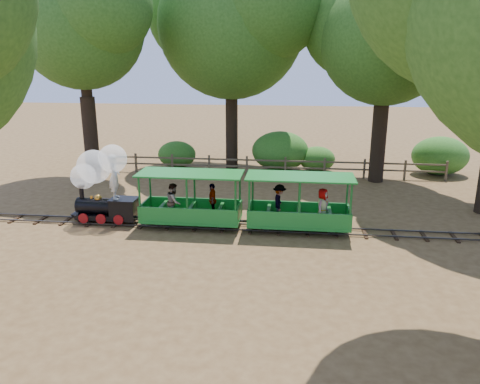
# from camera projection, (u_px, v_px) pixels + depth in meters

# --- Properties ---
(ground) EXTENTS (90.00, 90.00, 0.00)m
(ground) POSITION_uv_depth(u_px,v_px,m) (251.00, 229.00, 16.80)
(ground) COLOR olive
(ground) RESTS_ON ground
(track) EXTENTS (22.00, 1.00, 0.10)m
(track) POSITION_uv_depth(u_px,v_px,m) (251.00, 227.00, 16.78)
(track) COLOR #3F3D3A
(track) RESTS_ON ground
(locomotive) EXTENTS (2.62, 1.23, 3.01)m
(locomotive) POSITION_uv_depth(u_px,v_px,m) (100.00, 179.00, 17.04)
(locomotive) COLOR black
(locomotive) RESTS_ON ground
(carriage_front) EXTENTS (3.71, 1.51, 1.93)m
(carriage_front) POSITION_uv_depth(u_px,v_px,m) (190.00, 206.00, 16.78)
(carriage_front) COLOR #1A7A28
(carriage_front) RESTS_ON track
(carriage_rear) EXTENTS (3.71, 1.51, 1.93)m
(carriage_rear) POSITION_uv_depth(u_px,v_px,m) (298.00, 209.00, 16.39)
(carriage_rear) COLOR #1A7A28
(carriage_rear) RESTS_ON track
(oak_nw) EXTENTS (7.27, 6.40, 10.26)m
(oak_nw) POSITION_uv_depth(u_px,v_px,m) (80.00, 19.00, 21.46)
(oak_nw) COLOR #2D2116
(oak_nw) RESTS_ON ground
(oak_nc) EXTENTS (9.45, 8.32, 11.33)m
(oak_nc) POSITION_uv_depth(u_px,v_px,m) (231.00, 17.00, 23.99)
(oak_nc) COLOR #2D2116
(oak_nc) RESTS_ON ground
(oak_ne) EXTENTS (7.70, 6.77, 9.88)m
(oak_ne) POSITION_uv_depth(u_px,v_px,m) (387.00, 31.00, 21.43)
(oak_ne) COLOR #2D2116
(oak_ne) RESTS_ON ground
(fence) EXTENTS (18.10, 0.10, 1.00)m
(fence) POSITION_uv_depth(u_px,v_px,m) (266.00, 165.00, 24.27)
(fence) COLOR brown
(fence) RESTS_ON ground
(shrub_west) EXTENTS (2.13, 1.63, 1.47)m
(shrub_west) POSITION_uv_depth(u_px,v_px,m) (177.00, 154.00, 26.05)
(shrub_west) COLOR #2D6B1E
(shrub_west) RESTS_ON ground
(shrub_mid_w) EXTENTS (3.07, 2.36, 2.12)m
(shrub_mid_w) POSITION_uv_depth(u_px,v_px,m) (280.00, 151.00, 25.30)
(shrub_mid_w) COLOR #2D6B1E
(shrub_mid_w) RESTS_ON ground
(shrub_mid_e) EXTENTS (1.94, 1.49, 1.34)m
(shrub_mid_e) POSITION_uv_depth(u_px,v_px,m) (317.00, 159.00, 25.18)
(shrub_mid_e) COLOR #2D6B1E
(shrub_mid_e) RESTS_ON ground
(shrub_east) EXTENTS (2.90, 2.23, 2.01)m
(shrub_east) POSITION_uv_depth(u_px,v_px,m) (440.00, 156.00, 24.36)
(shrub_east) COLOR #2D6B1E
(shrub_east) RESTS_ON ground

